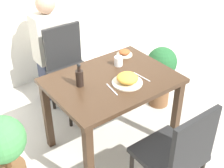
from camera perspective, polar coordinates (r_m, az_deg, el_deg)
The scene contains 13 objects.
ground_plane at distance 3.00m, azimuth 0.00°, elevation -10.83°, with size 16.00×16.00×0.00m, color #B7B2A8.
dining_table at distance 2.62m, azimuth 0.00°, elevation -1.13°, with size 1.03×0.77×0.72m.
chair_near at distance 2.23m, azimuth 11.87°, elevation -12.34°, with size 0.42×0.42×0.91m.
chair_far at distance 3.18m, azimuth -7.69°, elevation 3.36°, with size 0.42×0.42×0.91m.
food_plate at distance 2.48m, azimuth 2.83°, elevation 0.90°, with size 0.25×0.25×0.09m.
side_plate at distance 2.91m, azimuth 2.30°, elevation 5.70°, with size 0.15×0.15×0.06m.
drink_cup at distance 2.73m, azimuth 1.19°, elevation 4.20°, with size 0.07×0.07×0.08m.
sauce_bottle at distance 2.44m, azimuth -5.97°, elevation 1.26°, with size 0.06×0.06×0.20m.
fork_utensil at distance 2.42m, azimuth -0.02°, elevation -0.98°, with size 0.03×0.17×0.00m.
spoon_utensil at distance 2.59m, azimuth 5.45°, elevation 1.31°, with size 0.03×0.19×0.00m.
potted_plant_left at distance 2.46m, azimuth -19.01°, elevation -11.57°, with size 0.35×0.35×0.72m.
potted_plant_right at distance 3.31m, azimuth 8.96°, elevation 2.22°, with size 0.31×0.31×0.68m.
person_figure at distance 3.42m, azimuth -11.17°, elevation 6.41°, with size 0.34×0.22×1.17m.
Camera 1 is at (-1.29, -1.73, 2.08)m, focal length 50.00 mm.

